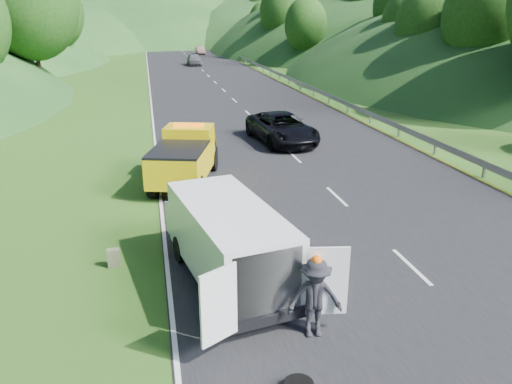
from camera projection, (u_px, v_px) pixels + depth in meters
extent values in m
plane|color=#38661E|center=(292.00, 247.00, 15.64)|extent=(320.00, 320.00, 0.00)
cube|color=black|center=(215.00, 82.00, 53.04)|extent=(14.00, 200.00, 0.02)
cube|color=gray|center=(257.00, 69.00, 66.00)|extent=(0.06, 140.00, 1.52)
cylinder|color=black|center=(175.00, 160.00, 23.24)|extent=(0.58, 1.00, 0.94)
cylinder|color=black|center=(213.00, 161.00, 23.11)|extent=(0.58, 1.00, 0.94)
cylinder|color=black|center=(153.00, 186.00, 19.70)|extent=(0.58, 1.00, 0.94)
cylinder|color=black|center=(198.00, 187.00, 19.57)|extent=(0.58, 1.00, 0.94)
cube|color=yellow|center=(190.00, 146.00, 22.12)|extent=(2.37, 2.02, 1.79)
cube|color=yellow|center=(179.00, 165.00, 20.21)|extent=(2.90, 3.66, 1.23)
cube|color=black|center=(178.00, 149.00, 19.99)|extent=(2.90, 3.66, 0.09)
cube|color=black|center=(195.00, 151.00, 23.36)|extent=(2.13, 1.62, 0.66)
cube|color=black|center=(197.00, 151.00, 23.95)|extent=(1.95, 0.74, 0.47)
cube|color=yellow|center=(196.00, 136.00, 23.46)|extent=(2.02, 1.25, 1.03)
cube|color=orange|center=(189.00, 125.00, 21.80)|extent=(1.33, 0.60, 0.15)
cube|color=black|center=(192.00, 135.00, 22.63)|extent=(1.74, 0.58, 0.85)
cylinder|color=black|center=(181.00, 249.00, 14.64)|extent=(0.43, 0.82, 0.78)
cylinder|color=black|center=(237.00, 239.00, 15.27)|extent=(0.43, 0.82, 0.78)
cylinder|color=black|center=(217.00, 306.00, 11.75)|extent=(0.43, 0.82, 0.78)
cylinder|color=black|center=(284.00, 291.00, 12.39)|extent=(0.43, 0.82, 0.78)
cube|color=silver|center=(229.00, 239.00, 13.12)|extent=(2.90, 5.36, 1.81)
cube|color=silver|center=(200.00, 216.00, 15.58)|extent=(2.08, 1.22, 0.98)
cube|color=black|center=(201.00, 195.00, 15.15)|extent=(1.84, 0.66, 0.81)
cube|color=black|center=(267.00, 283.00, 10.95)|extent=(1.65, 0.40, 1.56)
cube|color=silver|center=(219.00, 305.00, 10.11)|extent=(0.83, 0.52, 1.66)
cube|color=silver|center=(328.00, 281.00, 11.03)|extent=(0.92, 0.21, 1.66)
cube|color=black|center=(269.00, 320.00, 11.16)|extent=(1.95, 0.50, 0.24)
imported|color=silver|center=(193.00, 252.00, 15.30)|extent=(0.52, 0.69, 1.85)
imported|color=tan|center=(226.00, 254.00, 15.16)|extent=(0.66, 0.61, 1.10)
imported|color=black|center=(313.00, 335.00, 11.34)|extent=(1.30, 0.83, 1.91)
cube|color=#62644B|center=(114.00, 258.00, 14.33)|extent=(0.35, 0.20, 0.55)
imported|color=black|center=(282.00, 142.00, 28.34)|extent=(3.38, 6.16, 1.64)
imported|color=#4A4C4F|center=(194.00, 65.00, 70.67)|extent=(1.89, 4.70, 1.60)
imported|color=#7C5352|center=(200.00, 54.00, 89.87)|extent=(1.42, 4.08, 1.34)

